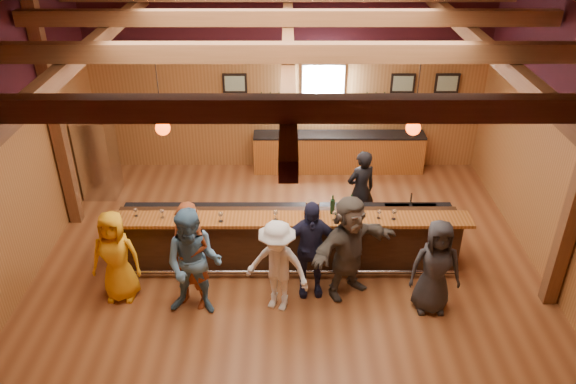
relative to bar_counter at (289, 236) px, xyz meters
name	(u,v)px	position (x,y,z in m)	size (l,w,h in m)	color
room	(288,96)	(-0.02, -0.09, 2.69)	(9.04, 9.00, 4.52)	brown
bar_counter	(289,236)	(0.00, 0.00, 0.00)	(6.30, 1.07, 1.11)	black
back_bar_cabinet	(338,152)	(1.18, 3.57, -0.05)	(4.00, 0.52, 0.95)	brown
window	(323,85)	(0.78, 3.80, 1.53)	(0.95, 0.09, 0.95)	silver
framed_pictures	(362,83)	(1.65, 3.79, 1.58)	(5.35, 0.05, 0.45)	black
wine_shelves	(323,104)	(0.78, 3.73, 1.10)	(3.00, 0.18, 0.30)	brown
pendant_lights	(288,128)	(-0.02, -0.15, 2.19)	(4.24, 0.24, 1.37)	black
stainless_fridge	(98,157)	(-4.12, 2.45, 0.38)	(0.70, 0.70, 1.80)	silver
customer_orange	(116,257)	(-2.82, -1.03, 0.30)	(0.80, 0.52, 1.64)	orange
customer_redvest	(190,257)	(-1.57, -1.20, 0.42)	(0.69, 0.45, 1.89)	maroon
customer_denim	(194,264)	(-1.49, -1.39, 0.43)	(0.92, 0.72, 1.90)	teal
customer_white	(277,267)	(-0.19, -1.30, 0.30)	(1.06, 0.61, 1.64)	silver
customer_navy	(310,249)	(0.34, -0.91, 0.36)	(1.04, 0.43, 1.77)	#1B1D37
customer_brown	(349,247)	(0.98, -0.91, 0.40)	(1.71, 0.55, 1.85)	#4F483F
customer_dark	(435,267)	(2.31, -1.33, 0.31)	(0.81, 0.53, 1.66)	#262629
bartender	(361,191)	(1.40, 1.09, 0.32)	(0.62, 0.40, 1.69)	black
ice_bucket	(312,208)	(0.40, -0.22, 0.71)	(0.23, 0.23, 0.25)	olive
bottle_a	(332,206)	(0.75, -0.17, 0.73)	(0.08, 0.08, 0.36)	black
bottle_b	(351,206)	(1.07, -0.17, 0.73)	(0.08, 0.08, 0.37)	black
glass_a	(136,210)	(-2.63, -0.26, 0.70)	(0.07, 0.07, 0.16)	silver
glass_b	(162,212)	(-2.16, -0.32, 0.71)	(0.08, 0.08, 0.17)	silver
glass_c	(186,212)	(-1.75, -0.34, 0.72)	(0.09, 0.09, 0.19)	silver
glass_d	(221,215)	(-1.15, -0.44, 0.72)	(0.08, 0.08, 0.19)	silver
glass_e	(275,213)	(-0.23, -0.38, 0.72)	(0.09, 0.09, 0.19)	silver
glass_f	(335,213)	(0.77, -0.40, 0.73)	(0.09, 0.09, 0.20)	silver
glass_g	(379,212)	(1.53, -0.33, 0.71)	(0.08, 0.08, 0.17)	silver
glass_h	(394,212)	(1.78, -0.36, 0.73)	(0.09, 0.09, 0.20)	silver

